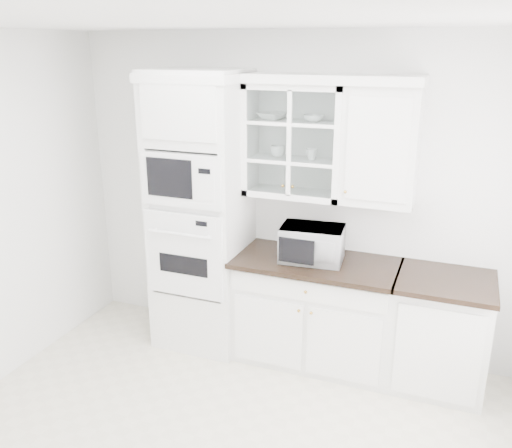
% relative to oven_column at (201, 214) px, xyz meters
% --- Properties ---
extents(room_shell, '(4.00, 3.50, 2.70)m').
position_rel_oven_column_xyz_m(room_shell, '(0.75, -0.99, 0.58)').
color(room_shell, white).
rests_on(room_shell, ground).
extents(oven_column, '(0.76, 0.68, 2.40)m').
position_rel_oven_column_xyz_m(oven_column, '(0.00, 0.00, 0.00)').
color(oven_column, white).
rests_on(oven_column, ground).
extents(base_cabinet_run, '(1.32, 0.67, 0.92)m').
position_rel_oven_column_xyz_m(base_cabinet_run, '(1.03, 0.03, -0.74)').
color(base_cabinet_run, white).
rests_on(base_cabinet_run, ground).
extents(extra_base_cabinet, '(0.72, 0.67, 0.92)m').
position_rel_oven_column_xyz_m(extra_base_cabinet, '(2.03, 0.03, -0.74)').
color(extra_base_cabinet, white).
rests_on(extra_base_cabinet, ground).
extents(upper_cabinet_glass, '(0.80, 0.33, 0.90)m').
position_rel_oven_column_xyz_m(upper_cabinet_glass, '(0.78, 0.17, 0.65)').
color(upper_cabinet_glass, white).
rests_on(upper_cabinet_glass, room_shell).
extents(upper_cabinet_solid, '(0.55, 0.33, 0.90)m').
position_rel_oven_column_xyz_m(upper_cabinet_solid, '(1.46, 0.17, 0.65)').
color(upper_cabinet_solid, white).
rests_on(upper_cabinet_solid, room_shell).
extents(crown_molding, '(2.14, 0.38, 0.07)m').
position_rel_oven_column_xyz_m(crown_molding, '(0.68, 0.14, 1.14)').
color(crown_molding, white).
rests_on(crown_molding, room_shell).
extents(countertop_microwave, '(0.53, 0.45, 0.29)m').
position_rel_oven_column_xyz_m(countertop_microwave, '(0.99, 0.02, -0.14)').
color(countertop_microwave, white).
rests_on(countertop_microwave, base_cabinet_run).
extents(bowl_a, '(0.27, 0.27, 0.05)m').
position_rel_oven_column_xyz_m(bowl_a, '(0.58, 0.18, 0.84)').
color(bowl_a, white).
rests_on(bowl_a, upper_cabinet_glass).
extents(bowl_b, '(0.19, 0.19, 0.05)m').
position_rel_oven_column_xyz_m(bowl_b, '(0.92, 0.18, 0.84)').
color(bowl_b, white).
rests_on(bowl_b, upper_cabinet_glass).
extents(cup_a, '(0.14, 0.14, 0.09)m').
position_rel_oven_column_xyz_m(cup_a, '(0.63, 0.17, 0.56)').
color(cup_a, white).
rests_on(cup_a, upper_cabinet_glass).
extents(cup_b, '(0.11, 0.11, 0.09)m').
position_rel_oven_column_xyz_m(cup_b, '(0.92, 0.16, 0.55)').
color(cup_b, white).
rests_on(cup_b, upper_cabinet_glass).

